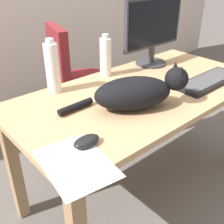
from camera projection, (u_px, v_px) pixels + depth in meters
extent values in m
plane|color=#59544F|center=(137.00, 187.00, 1.82)|extent=(8.00, 8.00, 0.00)
cube|color=tan|center=(143.00, 92.00, 1.48)|extent=(1.43, 0.71, 0.03)
cube|color=#977752|center=(14.00, 169.00, 1.47)|extent=(0.06, 0.06, 0.68)
cube|color=#977752|center=(169.00, 97.00, 2.22)|extent=(0.06, 0.06, 0.68)
cylinder|color=black|center=(88.00, 134.00, 2.33)|extent=(0.48, 0.48, 0.04)
cylinder|color=black|center=(87.00, 112.00, 2.22)|extent=(0.06, 0.06, 0.47)
cylinder|color=maroon|center=(85.00, 82.00, 2.10)|extent=(0.44, 0.44, 0.06)
cube|color=maroon|center=(58.00, 56.00, 1.91)|extent=(0.15, 0.36, 0.40)
cylinder|color=#333338|center=(151.00, 63.00, 1.82)|extent=(0.20, 0.20, 0.01)
cylinder|color=#333338|center=(151.00, 54.00, 1.80)|extent=(0.04, 0.04, 0.10)
cube|color=#333338|center=(154.00, 23.00, 1.70)|extent=(0.48, 0.03, 0.30)
cube|color=black|center=(155.00, 23.00, 1.69)|extent=(0.45, 0.00, 0.27)
cube|color=black|center=(209.00, 81.00, 1.55)|extent=(0.44, 0.15, 0.02)
cube|color=#444447|center=(209.00, 79.00, 1.54)|extent=(0.40, 0.12, 0.00)
ellipsoid|color=black|center=(133.00, 93.00, 1.26)|extent=(0.40, 0.32, 0.15)
sphere|color=black|center=(177.00, 79.00, 1.28)|extent=(0.11, 0.11, 0.11)
cone|color=black|center=(175.00, 66.00, 1.28)|extent=(0.04, 0.04, 0.04)
cone|color=black|center=(181.00, 71.00, 1.23)|extent=(0.04, 0.04, 0.04)
cylinder|color=black|center=(76.00, 106.00, 1.26)|extent=(0.18, 0.04, 0.03)
ellipsoid|color=black|center=(86.00, 141.00, 1.03)|extent=(0.11, 0.06, 0.04)
cube|color=white|center=(76.00, 163.00, 0.95)|extent=(0.25, 0.32, 0.00)
cylinder|color=silver|center=(106.00, 58.00, 1.60)|extent=(0.07, 0.07, 0.22)
cylinder|color=silver|center=(105.00, 36.00, 1.54)|extent=(0.04, 0.04, 0.02)
cylinder|color=silver|center=(53.00, 69.00, 1.39)|extent=(0.07, 0.07, 0.25)
cylinder|color=silver|center=(49.00, 41.00, 1.32)|extent=(0.04, 0.04, 0.02)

